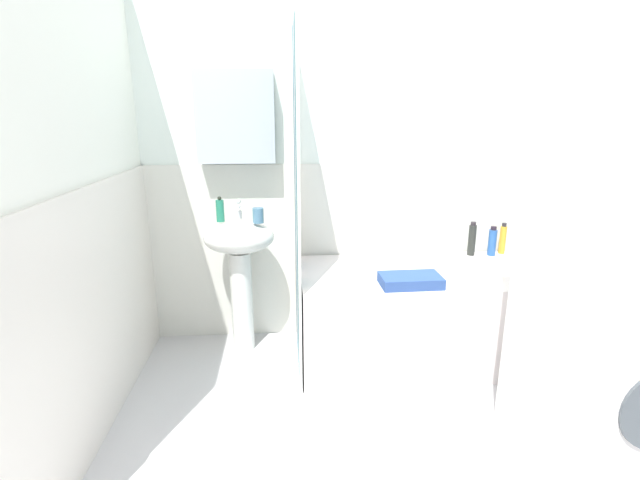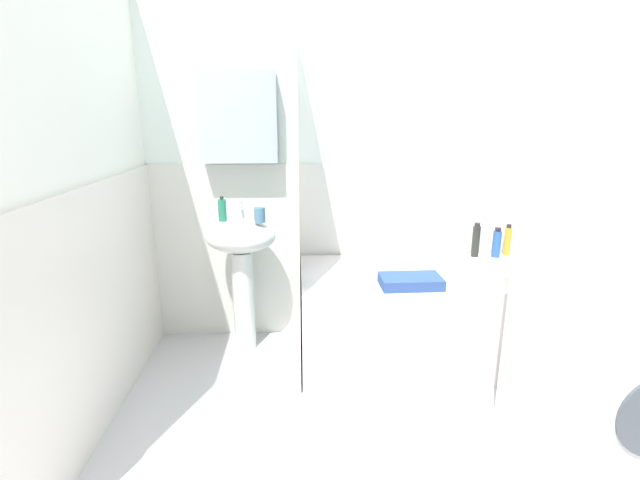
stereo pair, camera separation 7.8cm
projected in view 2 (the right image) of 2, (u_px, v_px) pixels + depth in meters
ground_plane at (422, 452)px, 2.16m from camera, size 4.80×5.60×0.04m
wall_back_tiled at (374, 172)px, 3.07m from camera, size 3.60×0.18×2.40m
wall_left_tiled at (80, 204)px, 2.11m from camera, size 0.07×1.81×2.40m
sink at (242, 257)px, 2.93m from camera, size 0.44×0.34×0.87m
faucet at (241, 209)px, 2.94m from camera, size 0.03×0.12×0.12m
soap_dispenser at (222, 210)px, 2.87m from camera, size 0.05×0.05×0.16m
toothbrush_cup at (260, 215)px, 2.84m from camera, size 0.07×0.07×0.09m
bathtub at (421, 315)px, 2.90m from camera, size 1.51×0.75×0.58m
shower_curtain at (298, 206)px, 2.67m from camera, size 0.01×0.75×2.00m
shampoo_bottle at (507, 241)px, 3.14m from camera, size 0.04×0.04×0.22m
body_wash_bottle at (497, 243)px, 3.10m from camera, size 0.05×0.05×0.20m
lotion_bottle at (476, 241)px, 3.11m from camera, size 0.05×0.05×0.23m
towel_folded at (411, 281)px, 2.58m from camera, size 0.35×0.20×0.06m
washer_dryer_stack at (622, 288)px, 1.86m from camera, size 0.63×0.63×1.67m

